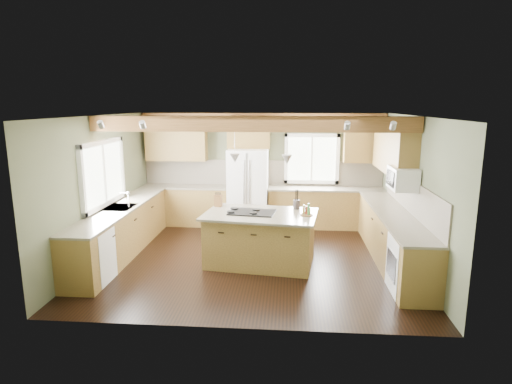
{
  "coord_description": "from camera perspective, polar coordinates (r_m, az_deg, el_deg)",
  "views": [
    {
      "loc": [
        0.64,
        -7.44,
        2.81
      ],
      "look_at": [
        0.03,
        0.3,
        1.2
      ],
      "focal_mm": 30.0,
      "sensor_mm": 36.0,
      "label": 1
    }
  ],
  "objects": [
    {
      "name": "microwave",
      "position": [
        7.75,
        18.98,
        1.74
      ],
      "size": [
        0.4,
        0.7,
        0.38
      ],
      "primitive_type": "cube",
      "color": "white",
      "rests_on": "wall_right"
    },
    {
      "name": "wall_right",
      "position": [
        7.9,
        20.32,
        -0.02
      ],
      "size": [
        0.0,
        5.0,
        5.0
      ],
      "primitive_type": "plane",
      "rotation": [
        1.57,
        0.0,
        -1.57
      ],
      "color": "#4E543C",
      "rests_on": "ground"
    },
    {
      "name": "window_left",
      "position": [
        8.33,
        -19.78,
        2.35
      ],
      "size": [
        0.04,
        1.6,
        1.05
      ],
      "primitive_type": "cube",
      "color": "white",
      "rests_on": "wall_left"
    },
    {
      "name": "floor",
      "position": [
        7.98,
        -0.36,
        -8.87
      ],
      "size": [
        5.6,
        5.6,
        0.0
      ],
      "primitive_type": "plane",
      "color": "black",
      "rests_on": "ground"
    },
    {
      "name": "ceiling_beam",
      "position": [
        7.28,
        -0.52,
        9.06
      ],
      "size": [
        5.55,
        0.26,
        0.26
      ],
      "primitive_type": "cube",
      "color": "#4E3216",
      "rests_on": "ceiling"
    },
    {
      "name": "wall_back",
      "position": [
        10.08,
        0.84,
        3.13
      ],
      "size": [
        5.6,
        0.0,
        5.6
      ],
      "primitive_type": "plane",
      "rotation": [
        1.57,
        0.0,
        0.0
      ],
      "color": "#4E543C",
      "rests_on": "ground"
    },
    {
      "name": "knife_block",
      "position": [
        8.0,
        -5.07,
        -1.15
      ],
      "size": [
        0.15,
        0.12,
        0.22
      ],
      "primitive_type": "cube",
      "rotation": [
        0.0,
        0.0,
        -0.18
      ],
      "color": "brown",
      "rests_on": "island_top"
    },
    {
      "name": "island",
      "position": [
        7.64,
        0.59,
        -6.33
      ],
      "size": [
        1.95,
        1.34,
        0.88
      ],
      "primitive_type": "cube",
      "rotation": [
        0.0,
        0.0,
        -0.13
      ],
      "color": "brown",
      "rests_on": "floor"
    },
    {
      "name": "oven",
      "position": [
        6.89,
        20.07,
        -9.23
      ],
      "size": [
        0.6,
        0.72,
        0.84
      ],
      "primitive_type": "cube",
      "color": "white",
      "rests_on": "floor"
    },
    {
      "name": "sink",
      "position": [
        8.34,
        -17.72,
        -2.02
      ],
      "size": [
        0.5,
        0.65,
        0.03
      ],
      "primitive_type": "cube",
      "color": "#262628",
      "rests_on": "counter_left"
    },
    {
      "name": "upper_cab_over_fridge",
      "position": [
        9.83,
        -0.97,
        7.9
      ],
      "size": [
        0.96,
        0.35,
        0.7
      ],
      "primitive_type": "cube",
      "color": "brown",
      "rests_on": "wall_back"
    },
    {
      "name": "utensil_crock",
      "position": [
        7.83,
        5.44,
        -1.66
      ],
      "size": [
        0.14,
        0.14,
        0.16
      ],
      "primitive_type": "cylinder",
      "rotation": [
        0.0,
        0.0,
        0.15
      ],
      "color": "#433B35",
      "rests_on": "island_top"
    },
    {
      "name": "counter_right",
      "position": [
        7.95,
        17.93,
        -2.74
      ],
      "size": [
        0.64,
        3.74,
        0.04
      ],
      "primitive_type": "cube",
      "color": "brown",
      "rests_on": "base_cab_right"
    },
    {
      "name": "backsplash_right",
      "position": [
        7.96,
        20.07,
        -0.58
      ],
      "size": [
        0.03,
        3.7,
        0.58
      ],
      "primitive_type": "cube",
      "color": "brown",
      "rests_on": "wall_right"
    },
    {
      "name": "refrigerator",
      "position": [
        9.8,
        -1.06,
        0.5
      ],
      "size": [
        0.9,
        0.74,
        1.8
      ],
      "primitive_type": "cube",
      "color": "white",
      "rests_on": "floor"
    },
    {
      "name": "upper_cab_back_corner",
      "position": [
        9.94,
        14.21,
        6.43
      ],
      "size": [
        0.9,
        0.35,
        0.9
      ],
      "primitive_type": "cube",
      "color": "brown",
      "rests_on": "wall_back"
    },
    {
      "name": "pendant_right",
      "position": [
        7.25,
        4.16,
        4.34
      ],
      "size": [
        0.18,
        0.18,
        0.16
      ],
      "primitive_type": "cone",
      "rotation": [
        3.14,
        0.0,
        0.0
      ],
      "color": "#B2B2B7",
      "rests_on": "ceiling"
    },
    {
      "name": "cooktop",
      "position": [
        7.53,
        -0.53,
        -2.71
      ],
      "size": [
        0.85,
        0.62,
        0.02
      ],
      "primitive_type": "cube",
      "rotation": [
        0.0,
        0.0,
        -0.13
      ],
      "color": "black",
      "rests_on": "island_top"
    },
    {
      "name": "base_cab_right",
      "position": [
        8.08,
        17.73,
        -5.9
      ],
      "size": [
        0.6,
        3.7,
        0.88
      ],
      "primitive_type": "cube",
      "color": "brown",
      "rests_on": "floor"
    },
    {
      "name": "island_top",
      "position": [
        7.51,
        0.6,
        -2.99
      ],
      "size": [
        2.09,
        1.48,
        0.04
      ],
      "primitive_type": "cube",
      "rotation": [
        0.0,
        0.0,
        -0.13
      ],
      "color": "brown",
      "rests_on": "island"
    },
    {
      "name": "base_cab_left",
      "position": [
        8.46,
        -17.52,
        -5.08
      ],
      "size": [
        0.6,
        3.7,
        0.88
      ],
      "primitive_type": "cube",
      "color": "brown",
      "rests_on": "floor"
    },
    {
      "name": "counter_left",
      "position": [
        8.35,
        -17.72,
        -2.06
      ],
      "size": [
        0.64,
        3.74,
        0.04
      ],
      "primitive_type": "cube",
      "color": "brown",
      "rests_on": "base_cab_left"
    },
    {
      "name": "counter_back_right",
      "position": [
        9.87,
        9.39,
        0.43
      ],
      "size": [
        2.66,
        0.64,
        0.04
      ],
      "primitive_type": "cube",
      "color": "brown",
      "rests_on": "base_cab_back_right"
    },
    {
      "name": "upper_cab_right",
      "position": [
        8.62,
        17.91,
        5.45
      ],
      "size": [
        0.35,
        2.2,
        0.9
      ],
      "primitive_type": "cube",
      "color": "brown",
      "rests_on": "wall_right"
    },
    {
      "name": "base_cab_back_left",
      "position": [
        10.22,
        -9.35,
        -1.82
      ],
      "size": [
        2.02,
        0.6,
        0.88
      ],
      "primitive_type": "cube",
      "color": "brown",
      "rests_on": "floor"
    },
    {
      "name": "ceiling",
      "position": [
        7.47,
        -0.39,
        10.13
      ],
      "size": [
        5.6,
        5.6,
        0.0
      ],
      "primitive_type": "plane",
      "rotation": [
        3.14,
        0.0,
        0.0
      ],
      "color": "silver",
      "rests_on": "wall_back"
    },
    {
      "name": "window_back",
      "position": [
        10.01,
        7.44,
        4.42
      ],
      "size": [
        1.1,
        0.04,
        1.0
      ],
      "primitive_type": "cube",
      "color": "white",
      "rests_on": "wall_back"
    },
    {
      "name": "backsplash_back",
      "position": [
        10.08,
        0.83,
        2.61
      ],
      "size": [
        5.58,
        0.03,
        0.58
      ],
      "primitive_type": "cube",
      "color": "brown",
      "rests_on": "wall_back"
    },
    {
      "name": "wall_left",
      "position": [
        8.34,
        -19.93,
        0.6
      ],
      "size": [
        0.0,
        5.0,
        5.0
      ],
      "primitive_type": "plane",
      "rotation": [
        1.57,
        0.0,
        1.57
      ],
      "color": "#4E543C",
      "rests_on": "ground"
    },
    {
      "name": "upper_cab_back_left",
      "position": [
        10.15,
        -10.57,
        6.69
      ],
      "size": [
        1.4,
        0.35,
        0.9
      ],
      "primitive_type": "cube",
      "color": "brown",
      "rests_on": "wall_back"
    },
    {
      "name": "bottle_tray",
      "position": [
        7.39,
        6.75,
        -2.34
      ],
      "size": [
        0.29,
        0.29,
        0.2
      ],
      "primitive_type": null,
      "rotation": [
        0.0,
        0.0,
        -0.44
      ],
      "color": "brown",
      "rests_on": "island_top"
    },
    {
      "name": "pendant_left",
      "position": [
        7.42,
        -2.84,
        4.53
      ],
      "size": [
        0.18,
        0.18,
        0.16
      ],
      "primitive_type": "cone",
      "rotation": [
        3.14,
        0.0,
        0.0
      ],
      "color": "#B2B2B7",
      "rests_on": "ceiling"
    },
    {
      "name": "base_cab_back_right",
      "position": [
        9.97,
        9.3,
        -2.17
      ],
      "size": [
        2.62,
        0.6,
        0.88
      ],
      "primitive_type": "cube",
      "color": "brown",
      "rests_on": "floor"
    },
    {
      "name": "dishwasher",
      "position": [
        7.34,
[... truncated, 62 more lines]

